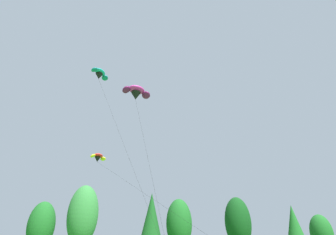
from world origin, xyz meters
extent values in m
ellipsoid|color=#19561E|center=(-21.82, 54.78, 6.24)|extent=(4.57, 4.57, 8.06)
ellipsoid|color=#2D7033|center=(-15.11, 55.37, 8.15)|extent=(5.42, 5.42, 10.53)
cone|color=#144719|center=(-2.64, 57.40, 7.96)|extent=(4.38, 4.38, 9.35)
ellipsoid|color=#19561E|center=(2.70, 57.68, 7.05)|extent=(4.93, 4.93, 9.11)
ellipsoid|color=#0F3D14|center=(14.38, 57.66, 7.38)|extent=(5.08, 5.08, 9.54)
cone|color=#19561E|center=(23.34, 53.00, 6.36)|extent=(3.82, 3.82, 7.47)
ellipsoid|color=#19561E|center=(30.28, 56.00, 5.37)|extent=(4.19, 4.19, 6.94)
ellipsoid|color=teal|center=(-11.14, 32.39, 23.48)|extent=(1.84, 2.00, 0.76)
ellipsoid|color=#0F666B|center=(-10.56, 33.27, 23.18)|extent=(1.16, 1.20, 0.92)
ellipsoid|color=#0F666B|center=(-11.72, 31.51, 23.18)|extent=(1.23, 1.21, 0.92)
cone|color=black|center=(-11.22, 32.45, 22.83)|extent=(1.31, 1.31, 0.81)
cylinder|color=black|center=(-7.08, 27.72, 11.81)|extent=(8.31, 9.46, 21.24)
ellipsoid|color=red|center=(-11.26, 39.79, 14.39)|extent=(1.74, 1.75, 0.63)
ellipsoid|color=yellow|center=(-10.63, 40.43, 14.13)|extent=(1.11, 1.13, 0.77)
ellipsoid|color=yellow|center=(-11.88, 39.15, 14.13)|extent=(1.13, 1.11, 0.77)
cone|color=black|center=(-11.33, 39.86, 13.84)|extent=(1.14, 1.14, 0.69)
cylinder|color=black|center=(-4.39, 31.57, 7.55)|extent=(13.88, 16.58, 11.88)
ellipsoid|color=#D12893|center=(-6.21, 30.81, 20.11)|extent=(2.48, 2.14, 1.03)
ellipsoid|color=#66144C|center=(-5.01, 31.34, 19.74)|extent=(1.50, 1.51, 1.22)
ellipsoid|color=#66144C|center=(-7.41, 30.28, 19.74)|extent=(1.38, 1.47, 1.22)
cone|color=black|center=(-6.26, 30.93, 19.30)|extent=(1.55, 1.55, 1.01)
cylinder|color=black|center=(-4.60, 26.97, 9.99)|extent=(3.34, 7.94, 17.61)
camera|label=1|loc=(-5.50, 1.00, 2.17)|focal=29.98mm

